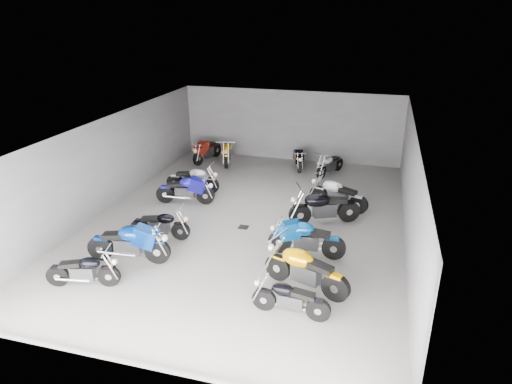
% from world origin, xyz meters
% --- Properties ---
extents(ground, '(14.00, 14.00, 0.00)m').
position_xyz_m(ground, '(0.00, 0.00, 0.00)').
color(ground, gray).
rests_on(ground, ground).
extents(wall_back, '(10.00, 0.10, 3.20)m').
position_xyz_m(wall_back, '(0.00, 7.00, 1.60)').
color(wall_back, slate).
rests_on(wall_back, ground).
extents(wall_left, '(0.10, 14.00, 3.20)m').
position_xyz_m(wall_left, '(-5.00, 0.00, 1.60)').
color(wall_left, slate).
rests_on(wall_left, ground).
extents(wall_right, '(0.10, 14.00, 3.20)m').
position_xyz_m(wall_right, '(5.00, 0.00, 1.60)').
color(wall_right, slate).
rests_on(wall_right, ground).
extents(ceiling, '(10.00, 14.00, 0.04)m').
position_xyz_m(ceiling, '(0.00, 0.00, 3.22)').
color(ceiling, black).
rests_on(ceiling, wall_back).
extents(drain_grate, '(0.32, 0.32, 0.01)m').
position_xyz_m(drain_grate, '(0.00, -0.50, 0.01)').
color(drain_grate, black).
rests_on(drain_grate, ground).
extents(motorcycle_left_a, '(1.85, 0.61, 0.83)m').
position_xyz_m(motorcycle_left_a, '(-2.92, -4.77, 0.45)').
color(motorcycle_left_a, black).
rests_on(motorcycle_left_a, ground).
extents(motorcycle_left_b, '(2.36, 0.59, 1.04)m').
position_xyz_m(motorcycle_left_b, '(-2.42, -3.38, 0.57)').
color(motorcycle_left_b, black).
rests_on(motorcycle_left_b, ground).
extents(motorcycle_left_c, '(1.90, 0.43, 0.83)m').
position_xyz_m(motorcycle_left_c, '(-2.23, -1.87, 0.45)').
color(motorcycle_left_c, black).
rests_on(motorcycle_left_c, ground).
extents(motorcycle_left_e, '(2.13, 0.57, 0.94)m').
position_xyz_m(motorcycle_left_e, '(-2.57, 0.84, 0.51)').
color(motorcycle_left_e, black).
rests_on(motorcycle_left_e, ground).
extents(motorcycle_left_f, '(2.11, 0.43, 0.93)m').
position_xyz_m(motorcycle_left_f, '(-2.75, 1.94, 0.51)').
color(motorcycle_left_f, black).
rests_on(motorcycle_left_f, ground).
extents(motorcycle_right_a, '(1.86, 0.39, 0.81)m').
position_xyz_m(motorcycle_right_a, '(2.34, -4.56, 0.44)').
color(motorcycle_right_a, black).
rests_on(motorcycle_right_a, ground).
extents(motorcycle_right_b, '(2.27, 0.92, 1.03)m').
position_xyz_m(motorcycle_right_b, '(2.50, -3.44, 0.56)').
color(motorcycle_right_b, black).
rests_on(motorcycle_right_b, ground).
extents(motorcycle_right_c, '(2.23, 0.44, 0.98)m').
position_xyz_m(motorcycle_right_c, '(2.23, -1.75, 0.53)').
color(motorcycle_right_c, black).
rests_on(motorcycle_right_c, ground).
extents(motorcycle_right_e, '(2.24, 1.15, 1.05)m').
position_xyz_m(motorcycle_right_e, '(2.44, 0.50, 0.57)').
color(motorcycle_right_e, black).
rests_on(motorcycle_right_e, ground).
extents(motorcycle_right_f, '(2.13, 0.86, 0.97)m').
position_xyz_m(motorcycle_right_f, '(2.74, 1.85, 0.53)').
color(motorcycle_right_f, black).
rests_on(motorcycle_right_f, ground).
extents(motorcycle_back_a, '(0.63, 2.12, 0.94)m').
position_xyz_m(motorcycle_back_a, '(-3.64, 5.68, 0.51)').
color(motorcycle_back_a, black).
rests_on(motorcycle_back_a, ground).
extents(motorcycle_back_b, '(0.73, 2.15, 0.97)m').
position_xyz_m(motorcycle_back_b, '(-2.64, 5.64, 0.53)').
color(motorcycle_back_b, black).
rests_on(motorcycle_back_b, ground).
extents(motorcycle_back_d, '(0.71, 1.87, 0.85)m').
position_xyz_m(motorcycle_back_d, '(0.59, 5.82, 0.46)').
color(motorcycle_back_d, black).
rests_on(motorcycle_back_d, ground).
extents(motorcycle_back_e, '(0.93, 1.81, 0.85)m').
position_xyz_m(motorcycle_back_e, '(2.06, 5.30, 0.46)').
color(motorcycle_back_e, black).
rests_on(motorcycle_back_e, ground).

